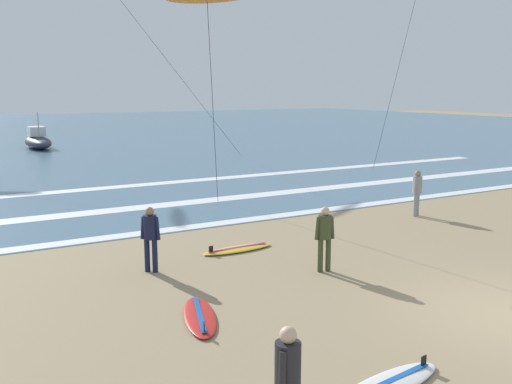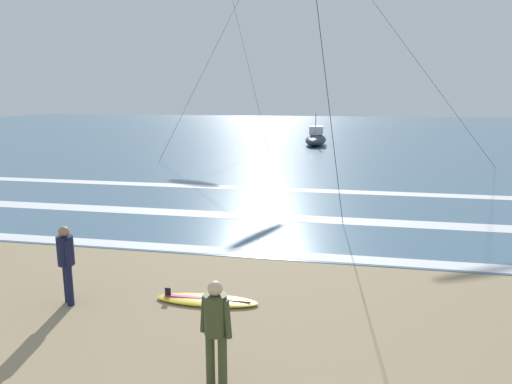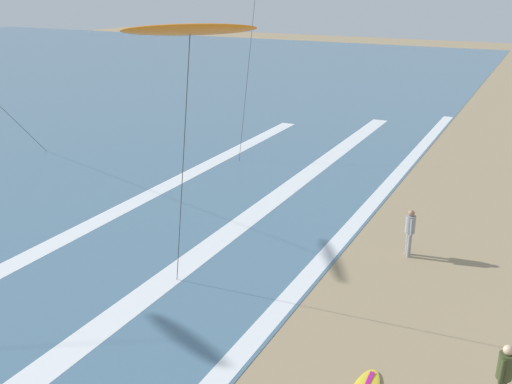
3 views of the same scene
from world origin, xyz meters
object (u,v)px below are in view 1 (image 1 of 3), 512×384
at_px(surfer_foreground_main, 150,233).
at_px(surfer_left_near, 325,233).
at_px(surfboard_foreground_flat, 238,249).
at_px(surfer_mid_group, 417,189).
at_px(surfboard_near_water, 200,316).
at_px(surfboard_left_pile, 389,384).
at_px(offshore_boat, 38,141).
at_px(surfer_right_near, 288,377).

height_order(surfer_foreground_main, surfer_left_near, same).
distance_m(surfer_foreground_main, surfboard_foreground_flat, 2.89).
relative_size(surfer_mid_group, surfboard_near_water, 0.73).
bearing_deg(surfer_left_near, surfboard_left_pile, -116.38).
xyz_separation_m(surfboard_foreground_flat, offshore_boat, (0.02, 31.51, 0.51)).
bearing_deg(surfboard_foreground_flat, surfboard_near_water, -126.89).
bearing_deg(surfboard_foreground_flat, offshore_boat, 89.97).
distance_m(surfer_mid_group, surfer_left_near, 7.31).
height_order(surfer_foreground_main, offshore_boat, offshore_boat).
distance_m(surfer_mid_group, surfboard_left_pile, 12.21).
distance_m(surfer_mid_group, surfboard_foreground_flat, 7.52).
xyz_separation_m(surfer_right_near, surfboard_foreground_flat, (3.61, 8.07, -0.91)).
height_order(surfer_right_near, surfer_left_near, same).
relative_size(surfboard_left_pile, surfboard_near_water, 0.99).
bearing_deg(offshore_boat, surfer_right_near, -95.24).
xyz_separation_m(surfer_foreground_main, surfer_mid_group, (10.10, 1.34, 0.00)).
height_order(surfer_right_near, offshore_boat, offshore_boat).
bearing_deg(surfboard_foreground_flat, surfer_foreground_main, -167.58).
bearing_deg(surfer_left_near, offshore_boat, 91.58).
bearing_deg(surfer_mid_group, offshore_boat, 103.55).
relative_size(surfer_left_near, surfboard_left_pile, 0.74).
distance_m(surfboard_left_pile, surfboard_foreground_flat, 7.71).
bearing_deg(surfer_mid_group, surfer_right_near, -141.39).
height_order(surfer_left_near, surfboard_left_pile, surfer_left_near).
height_order(surfer_left_near, surfboard_near_water, surfer_left_near).
xyz_separation_m(surfer_mid_group, surfboard_left_pile, (-8.91, -8.31, -0.91)).
distance_m(surfer_left_near, offshore_boat, 34.17).
bearing_deg(surfer_foreground_main, surfer_mid_group, 7.53).
distance_m(surfer_left_near, surfboard_left_pile, 5.56).
relative_size(surfboard_near_water, offshore_boat, 0.42).
bearing_deg(surfboard_foreground_flat, surfboard_left_pile, -101.06).
xyz_separation_m(surfer_right_near, surfboard_left_pile, (2.13, 0.51, -0.91)).
relative_size(surfer_mid_group, offshore_boat, 0.31).
height_order(surfer_foreground_main, surfboard_near_water, surfer_foreground_main).
xyz_separation_m(surfer_left_near, surfboard_left_pile, (-2.44, -4.91, -0.91)).
bearing_deg(surfboard_left_pile, surfer_left_near, 63.62).
bearing_deg(surfer_right_near, offshore_boat, 84.76).
relative_size(surfer_foreground_main, surfer_left_near, 1.00).
relative_size(surfer_left_near, surfboard_near_water, 0.73).
height_order(surfboard_near_water, surfboard_foreground_flat, same).
relative_size(surfboard_left_pile, surfboard_foreground_flat, 1.02).
height_order(surfer_right_near, surfboard_near_water, surfer_right_near).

